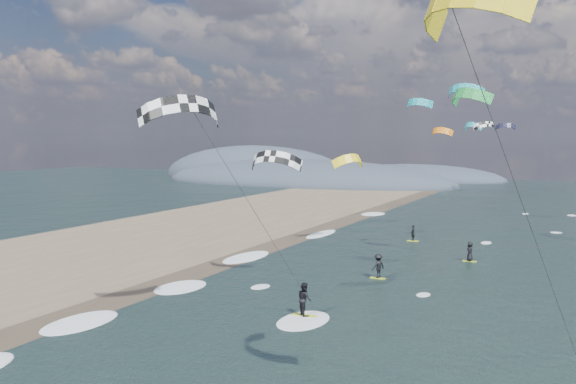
% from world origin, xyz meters
% --- Properties ---
extents(wet_sand_strip, '(3.00, 240.00, 0.00)m').
position_xyz_m(wet_sand_strip, '(-12.00, 10.00, 0.00)').
color(wet_sand_strip, '#382D23').
rests_on(wet_sand_strip, ground).
extents(coastal_hills, '(80.00, 41.00, 15.00)m').
position_xyz_m(coastal_hills, '(-44.84, 107.86, 0.00)').
color(coastal_hills, '#3D4756').
rests_on(coastal_hills, ground).
extents(kitesurfer_near_a, '(7.66, 9.23, 15.20)m').
position_xyz_m(kitesurfer_near_a, '(11.13, 0.21, 11.25)').
color(kitesurfer_near_a, '#BBD826').
rests_on(kitesurfer_near_a, ground).
extents(kitesurfer_near_b, '(6.99, 9.48, 12.78)m').
position_xyz_m(kitesurfer_near_b, '(-2.57, 8.05, 8.33)').
color(kitesurfer_near_b, '#BBD826').
rests_on(kitesurfer_near_b, ground).
extents(far_kitesurfers, '(7.75, 17.62, 1.75)m').
position_xyz_m(far_kitesurfers, '(1.73, 28.22, 0.84)').
color(far_kitesurfers, '#BBD826').
rests_on(far_kitesurfers, ground).
extents(bg_kite_field, '(13.62, 75.74, 8.09)m').
position_xyz_m(bg_kite_field, '(-1.23, 52.17, 11.69)').
color(bg_kite_field, gray).
rests_on(bg_kite_field, ground).
extents(shoreline_surf, '(2.40, 79.40, 0.11)m').
position_xyz_m(shoreline_surf, '(-10.80, 14.75, 0.00)').
color(shoreline_surf, white).
rests_on(shoreline_surf, ground).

